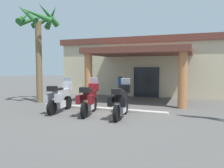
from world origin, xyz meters
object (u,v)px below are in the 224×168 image
motorcycle_silver (60,97)px  motorcycle_black (121,101)px  motorcycle_maroon (89,99)px  pedestrian (120,84)px  palm_tree_roadside (38,30)px  motel_building (153,66)px

motorcycle_silver → motorcycle_black: same height
motorcycle_silver → motorcycle_maroon: 1.53m
pedestrian → palm_tree_roadside: palm_tree_roadside is taller
motorcycle_maroon → motorcycle_silver: bearing=78.7°
motorcycle_silver → pedestrian: (1.11, 5.05, 0.32)m
motel_building → motorcycle_silver: bearing=-105.8°
motorcycle_black → palm_tree_roadside: 7.27m
motorcycle_silver → pedestrian: 5.19m
motorcycle_silver → motorcycle_black: (3.06, -0.01, 0.00)m
pedestrian → motel_building: bearing=-96.8°
motorcycle_maroon → palm_tree_roadside: palm_tree_roadside is taller
motorcycle_silver → motorcycle_maroon: (1.53, 0.04, 0.00)m
motorcycle_black → palm_tree_roadside: palm_tree_roadside is taller
palm_tree_roadside → pedestrian: bearing=36.7°
motorcycle_black → pedestrian: pedestrian is taller
motel_building → motorcycle_black: size_ratio=6.42×
motorcycle_silver → palm_tree_roadside: 5.05m
motorcycle_black → pedestrian: bearing=14.1°
motorcycle_silver → motorcycle_black: size_ratio=1.00×
motorcycle_black → palm_tree_roadside: size_ratio=0.38×
motel_building → palm_tree_roadside: size_ratio=2.46×
motorcycle_maroon → pedestrian: pedestrian is taller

